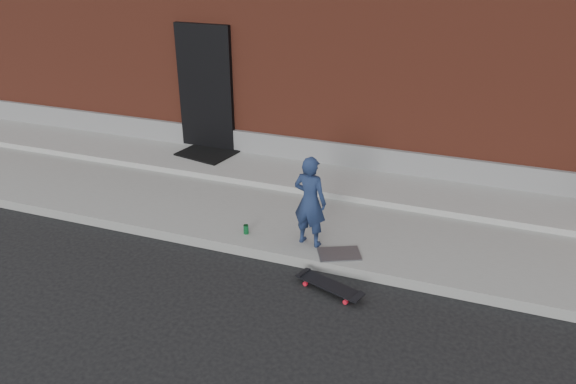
% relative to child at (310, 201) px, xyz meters
% --- Properties ---
extents(ground, '(80.00, 80.00, 0.00)m').
position_rel_child_xyz_m(ground, '(-0.22, -0.40, -0.78)').
color(ground, black).
rests_on(ground, ground).
extents(sidewalk, '(20.00, 3.00, 0.15)m').
position_rel_child_xyz_m(sidewalk, '(-0.22, 1.10, -0.71)').
color(sidewalk, gray).
rests_on(sidewalk, ground).
extents(apron, '(20.00, 1.20, 0.10)m').
position_rel_child_xyz_m(apron, '(-0.22, 2.00, -0.58)').
color(apron, gray).
rests_on(apron, sidewalk).
extents(building, '(20.00, 8.10, 5.00)m').
position_rel_child_xyz_m(building, '(-0.22, 6.59, 1.71)').
color(building, maroon).
rests_on(building, ground).
extents(child, '(0.51, 0.38, 1.27)m').
position_rel_child_xyz_m(child, '(0.00, 0.00, 0.00)').
color(child, '#1A284B').
rests_on(child, sidewalk).
extents(skateboard, '(0.89, 0.49, 0.10)m').
position_rel_child_xyz_m(skateboard, '(0.51, -0.77, -0.71)').
color(skateboard, red).
rests_on(skateboard, ground).
extents(soda_can, '(0.08, 0.08, 0.13)m').
position_rel_child_xyz_m(soda_can, '(-0.91, -0.06, -0.57)').
color(soda_can, '#19813F').
rests_on(soda_can, sidewalk).
extents(doormat, '(1.09, 0.95, 0.03)m').
position_rel_child_xyz_m(doormat, '(-2.71, 2.23, -0.52)').
color(doormat, black).
rests_on(doormat, apron).
extents(utility_plate, '(0.65, 0.55, 0.02)m').
position_rel_child_xyz_m(utility_plate, '(0.46, -0.14, -0.63)').
color(utility_plate, '#56565B').
rests_on(utility_plate, sidewalk).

